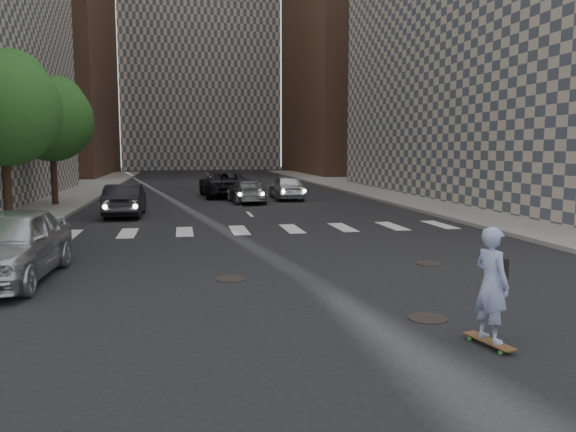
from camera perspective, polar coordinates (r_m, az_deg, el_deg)
The scene contains 17 objects.
ground at distance 12.37m, azimuth 3.99°, elevation -7.29°, with size 160.00×160.00×0.00m, color black.
sidewalk_right at distance 36.28m, azimuth 18.24°, elevation 1.88°, with size 13.00×80.00×0.15m, color gray.
building_right at distance 37.86m, azimuth 25.64°, elevation 18.37°, with size 15.00×33.00×22.00m.
tower_right at distance 72.05m, azimuth 8.59°, elevation 18.82°, with size 18.00×24.00×36.00m, color brown.
tower_center at distance 92.07m, azimuth -9.16°, elevation 19.98°, with size 22.00×20.00×48.00m, color #ADA08E.
tree_b at distance 23.66m, azimuth -26.85°, elevation 10.09°, with size 4.20×4.20×6.60m.
tree_c at distance 31.43m, azimuth -22.81°, elevation 9.32°, with size 4.20×4.20×6.60m.
manhole_a at distance 10.50m, azimuth 14.00°, elevation -10.03°, with size 0.70×0.70×0.02m, color black.
manhole_b at distance 13.19m, azimuth -5.85°, elevation -6.37°, with size 0.70×0.70×0.02m, color black.
manhole_c at distance 15.32m, azimuth 14.10°, elevation -4.68°, with size 0.70×0.70×0.02m, color black.
skateboarder at distance 9.11m, azimuth 19.98°, elevation -6.55°, with size 0.55×0.96×1.86m.
silver_sedan at distance 14.34m, azimuth -26.55°, elevation -2.62°, with size 1.98×4.93×1.68m, color silver.
traffic_car_a at distance 26.16m, azimuth -16.20°, elevation 1.56°, with size 1.52×4.37×1.44m, color black.
traffic_car_b at distance 31.49m, azimuth -4.25°, elevation 2.52°, with size 1.78×4.38×1.27m, color slate.
traffic_car_c at distance 35.55m, azimuth -6.54°, elevation 3.27°, with size 2.68×5.80×1.61m, color black.
traffic_car_d at distance 33.41m, azimuth -0.13°, elevation 2.96°, with size 1.73×4.30×1.47m, color silver.
traffic_car_e at distance 40.85m, azimuth -6.08°, elevation 3.56°, with size 1.43×4.11×1.35m, color black.
Camera 1 is at (-3.08, -11.59, 3.03)m, focal length 35.00 mm.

